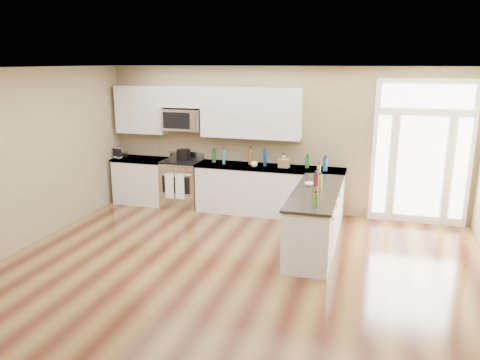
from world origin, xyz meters
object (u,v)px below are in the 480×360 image
(toaster_oven, at_px, (120,152))
(kitchen_range, at_px, (182,183))
(peninsula_cabinet, at_px, (315,221))
(stockpot, at_px, (183,154))

(toaster_oven, bearing_deg, kitchen_range, 11.61)
(peninsula_cabinet, height_order, kitchen_range, kitchen_range)
(kitchen_range, bearing_deg, stockpot, 91.16)
(peninsula_cabinet, distance_m, stockpot, 3.35)
(peninsula_cabinet, xyz_separation_m, stockpot, (-2.89, 1.56, 0.62))
(stockpot, bearing_deg, kitchen_range, -88.84)
(peninsula_cabinet, distance_m, toaster_oven, 4.55)
(peninsula_cabinet, bearing_deg, toaster_oven, 161.43)
(peninsula_cabinet, bearing_deg, kitchen_range, 153.38)
(stockpot, distance_m, toaster_oven, 1.39)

